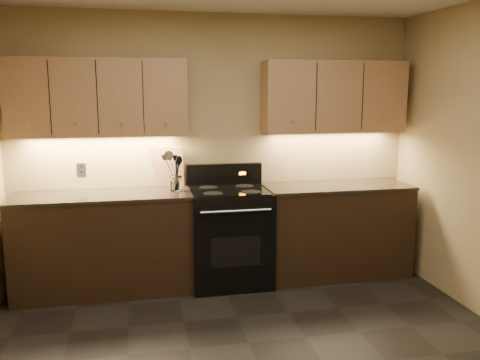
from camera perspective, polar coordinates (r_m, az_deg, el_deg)
The scene contains 14 objects.
wall_back at distance 5.09m, azimuth -2.77°, elevation 3.67°, with size 4.00×0.04×2.60m, color tan.
counter_left at distance 4.92m, azimuth -14.99°, elevation -6.84°, with size 1.62×0.62×0.93m.
counter_right at distance 5.28m, azimuth 10.64°, elevation -5.49°, with size 1.46×0.62×0.93m.
stove at distance 4.96m, azimuth -1.20°, elevation -6.19°, with size 0.76×0.68×1.14m.
upper_cab_left at distance 4.86m, azimuth -15.62°, elevation 8.91°, with size 1.60×0.30×0.70m, color tan.
upper_cab_right at distance 5.23m, azimuth 10.50°, elevation 9.18°, with size 1.44×0.30×0.70m, color tan.
outlet_plate at distance 5.08m, azimuth -17.39°, elevation 1.15°, with size 0.09×0.01×0.12m, color #B2B5BA.
utensil_crock at distance 4.82m, azimuth -7.18°, elevation -0.44°, with size 0.12×0.12×0.14m.
cutting_board at distance 5.03m, azimuth -8.10°, elevation 1.50°, with size 0.31×0.02×0.40m, color tan.
wooden_spoon at distance 4.80m, azimuth -7.51°, elevation 0.61°, with size 0.06×0.06×0.28m, color tan, non-canonical shape.
black_spoon at distance 4.81m, azimuth -7.28°, elevation 0.90°, with size 0.06×0.06×0.32m, color black, non-canonical shape.
black_turner at distance 4.78m, azimuth -7.09°, elevation 0.91°, with size 0.08×0.08×0.33m, color black, non-canonical shape.
steel_spatula at distance 4.81m, azimuth -6.91°, elevation 1.19°, with size 0.08×0.08×0.37m, color silver, non-canonical shape.
steel_skimmer at distance 4.78m, azimuth -6.77°, elevation 1.07°, with size 0.09×0.09×0.36m, color silver, non-canonical shape.
Camera 1 is at (-0.77, -3.00, 1.87)m, focal length 38.00 mm.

